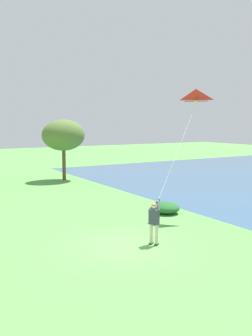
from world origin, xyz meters
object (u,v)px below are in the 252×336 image
(person_kite_flyer, at_px, (154,219))
(flying_kite, at_px, (196,98))
(tree_treeline_right, at_px, (63,135))
(lakeside_shrub, at_px, (166,208))

(person_kite_flyer, bearing_deg, flying_kite, 30.49)
(person_kite_flyer, height_order, tree_treeline_right, tree_treeline_right)
(tree_treeline_right, relative_size, lakeside_shrub, 3.19)
(person_kite_flyer, height_order, flying_kite, flying_kite)
(person_kite_flyer, xyz_separation_m, tree_treeline_right, (3.22, 17.98, 2.82))
(person_kite_flyer, height_order, lakeside_shrub, person_kite_flyer)
(person_kite_flyer, xyz_separation_m, lakeside_shrub, (3.62, 4.02, -0.75))
(flying_kite, relative_size, tree_treeline_right, 0.93)
(flying_kite, height_order, tree_treeline_right, flying_kite)
(person_kite_flyer, relative_size, lakeside_shrub, 1.12)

